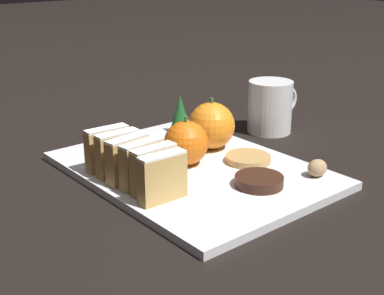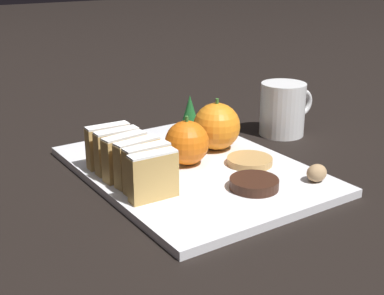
{
  "view_description": "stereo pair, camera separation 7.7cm",
  "coord_description": "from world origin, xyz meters",
  "px_view_note": "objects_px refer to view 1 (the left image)",
  "views": [
    {
      "loc": [
        -0.47,
        -0.57,
        0.31
      ],
      "look_at": [
        0.0,
        0.0,
        0.04
      ],
      "focal_mm": 50.0,
      "sensor_mm": 36.0,
      "label": 1
    },
    {
      "loc": [
        -0.41,
        -0.62,
        0.31
      ],
      "look_at": [
        0.0,
        0.0,
        0.04
      ],
      "focal_mm": 50.0,
      "sensor_mm": 36.0,
      "label": 2
    }
  ],
  "objects_px": {
    "orange_near": "(188,143)",
    "chocolate_cookie": "(259,181)",
    "coffee_mug": "(271,106)",
    "orange_far": "(211,126)",
    "walnut": "(317,168)"
  },
  "relations": [
    {
      "from": "orange_near",
      "to": "chocolate_cookie",
      "type": "height_order",
      "value": "orange_near"
    },
    {
      "from": "walnut",
      "to": "orange_far",
      "type": "bearing_deg",
      "value": 101.58
    },
    {
      "from": "orange_near",
      "to": "chocolate_cookie",
      "type": "distance_m",
      "value": 0.13
    },
    {
      "from": "orange_far",
      "to": "walnut",
      "type": "bearing_deg",
      "value": -78.42
    },
    {
      "from": "orange_near",
      "to": "coffee_mug",
      "type": "distance_m",
      "value": 0.24
    },
    {
      "from": "chocolate_cookie",
      "to": "coffee_mug",
      "type": "distance_m",
      "value": 0.28
    },
    {
      "from": "walnut",
      "to": "coffee_mug",
      "type": "relative_size",
      "value": 0.27
    },
    {
      "from": "coffee_mug",
      "to": "chocolate_cookie",
      "type": "bearing_deg",
      "value": -140.45
    },
    {
      "from": "coffee_mug",
      "to": "orange_far",
      "type": "bearing_deg",
      "value": -172.16
    },
    {
      "from": "orange_near",
      "to": "orange_far",
      "type": "bearing_deg",
      "value": 21.49
    },
    {
      "from": "walnut",
      "to": "orange_near",
      "type": "bearing_deg",
      "value": 125.46
    },
    {
      "from": "orange_near",
      "to": "orange_far",
      "type": "relative_size",
      "value": 0.89
    },
    {
      "from": "chocolate_cookie",
      "to": "coffee_mug",
      "type": "bearing_deg",
      "value": 39.55
    },
    {
      "from": "orange_far",
      "to": "chocolate_cookie",
      "type": "relative_size",
      "value": 1.26
    },
    {
      "from": "chocolate_cookie",
      "to": "orange_far",
      "type": "bearing_deg",
      "value": 72.11
    }
  ]
}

